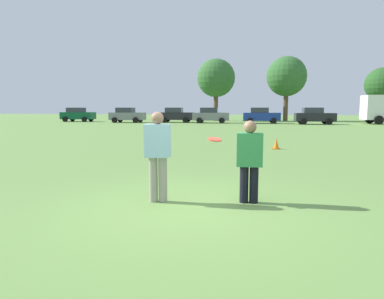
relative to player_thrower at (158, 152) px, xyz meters
The scene contains 14 objects.
ground_plane 1.21m from the player_thrower, 24.78° to the right, with size 175.71×175.71×0.00m, color #6B9347.
player_thrower is the anchor object (origin of this frame).
player_defender 1.72m from the player_thrower, ahead, with size 0.49×0.30×1.55m.
frisbee 1.09m from the player_thrower, 11.59° to the left, with size 0.27×0.27×0.09m.
traffic_cone 9.57m from the player_thrower, 74.53° to the left, with size 0.32×0.32×0.48m.
parked_car_near_left 41.35m from the player_thrower, 121.56° to the left, with size 4.30×2.41×1.82m.
parked_car_mid_left 36.70m from the player_thrower, 112.84° to the left, with size 4.30×2.41×1.82m.
parked_car_center 36.33m from the player_thrower, 103.54° to the left, with size 4.30×2.41×1.82m.
parked_car_mid_right 34.84m from the player_thrower, 96.66° to the left, with size 4.30×2.41×1.82m.
parked_car_near_right 34.86m from the player_thrower, 87.03° to the left, with size 4.30×2.41×1.82m.
parked_car_far_right 34.44m from the player_thrower, 77.40° to the left, with size 4.30×2.41×1.82m.
tree_west_oak 42.49m from the player_thrower, 96.00° to the left, with size 5.23×5.23×8.51m.
tree_west_maple 43.58m from the player_thrower, 83.29° to the left, with size 5.36×5.36×8.71m.
tree_center_elm 45.61m from the player_thrower, 68.32° to the left, with size 4.23×4.23×6.87m.
Camera 1 is at (1.24, -5.87, 1.78)m, focal length 32.37 mm.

